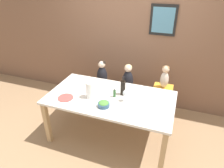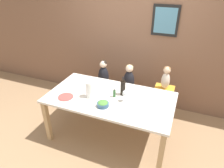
# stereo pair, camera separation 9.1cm
# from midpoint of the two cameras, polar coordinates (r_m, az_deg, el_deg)

# --- Properties ---
(ground_plane) EXTENTS (14.00, 14.00, 0.00)m
(ground_plane) POSITION_cam_midpoint_polar(r_m,az_deg,el_deg) (3.50, -1.21, -14.46)
(ground_plane) COLOR #9E7A56
(wall_back) EXTENTS (10.00, 0.09, 2.70)m
(wall_back) POSITION_cam_midpoint_polar(r_m,az_deg,el_deg) (3.86, 5.37, 13.07)
(wall_back) COLOR brown
(wall_back) RESTS_ON ground_plane
(dining_table) EXTENTS (1.90, 1.01, 0.78)m
(dining_table) POSITION_cam_midpoint_polar(r_m,az_deg,el_deg) (3.06, -1.34, -5.03)
(dining_table) COLOR silver
(dining_table) RESTS_ON ground_plane
(chair_far_left) EXTENTS (0.39, 0.38, 0.47)m
(chair_far_left) POSITION_cam_midpoint_polar(r_m,az_deg,el_deg) (3.93, -3.40, -1.85)
(chair_far_left) COLOR silver
(chair_far_left) RESTS_ON ground_plane
(chair_far_center) EXTENTS (0.39, 0.38, 0.47)m
(chair_far_center) POSITION_cam_midpoint_polar(r_m,az_deg,el_deg) (3.79, 3.63, -3.18)
(chair_far_center) COLOR silver
(chair_far_center) RESTS_ON ground_plane
(chair_right_highchair) EXTENTS (0.33, 0.32, 0.68)m
(chair_right_highchair) POSITION_cam_midpoint_polar(r_m,az_deg,el_deg) (3.62, 13.42, -3.10)
(chair_right_highchair) COLOR silver
(chair_right_highchair) RESTS_ON ground_plane
(person_child_left) EXTENTS (0.20, 0.20, 0.54)m
(person_child_left) POSITION_cam_midpoint_polar(r_m,az_deg,el_deg) (3.77, -3.55, 2.63)
(person_child_left) COLOR black
(person_child_left) RESTS_ON chair_far_left
(person_child_center) EXTENTS (0.20, 0.20, 0.54)m
(person_child_center) POSITION_cam_midpoint_polar(r_m,az_deg,el_deg) (3.62, 3.80, 1.43)
(person_child_center) COLOR black
(person_child_center) RESTS_ON chair_far_center
(person_baby_right) EXTENTS (0.14, 0.14, 0.40)m
(person_baby_right) POSITION_cam_midpoint_polar(r_m,az_deg,el_deg) (3.45, 14.12, 2.14)
(person_baby_right) COLOR beige
(person_baby_right) RESTS_ON chair_right_highchair
(wine_bottle) EXTENTS (0.08, 0.08, 0.30)m
(wine_bottle) POSITION_cam_midpoint_polar(r_m,az_deg,el_deg) (3.01, 2.27, -1.01)
(wine_bottle) COLOR black
(wine_bottle) RESTS_ON dining_table
(paper_towel_roll) EXTENTS (0.11, 0.11, 0.25)m
(paper_towel_roll) POSITION_cam_midpoint_polar(r_m,az_deg,el_deg) (2.96, -7.25, -1.72)
(paper_towel_roll) COLOR white
(paper_towel_roll) RESTS_ON dining_table
(wine_glass_near) EXTENTS (0.07, 0.07, 0.18)m
(wine_glass_near) POSITION_cam_midpoint_polar(r_m,az_deg,el_deg) (2.86, 2.91, -2.71)
(wine_glass_near) COLOR white
(wine_glass_near) RESTS_ON dining_table
(salad_bowl_large) EXTENTS (0.17, 0.17, 0.08)m
(salad_bowl_large) POSITION_cam_midpoint_polar(r_m,az_deg,el_deg) (2.79, -3.28, -5.78)
(salad_bowl_large) COLOR #335675
(salad_bowl_large) RESTS_ON dining_table
(dinner_plate_front_left) EXTENTS (0.23, 0.23, 0.01)m
(dinner_plate_front_left) POSITION_cam_midpoint_polar(r_m,az_deg,el_deg) (3.07, -13.95, -3.84)
(dinner_plate_front_left) COLOR #D14C47
(dinner_plate_front_left) RESTS_ON dining_table
(dinner_plate_back_left) EXTENTS (0.23, 0.23, 0.01)m
(dinner_plate_back_left) POSITION_cam_midpoint_polar(r_m,az_deg,el_deg) (3.45, -7.14, 0.76)
(dinner_plate_back_left) COLOR silver
(dinner_plate_back_left) RESTS_ON dining_table
(condiment_bottle_hot_sauce) EXTENTS (0.04, 0.04, 0.14)m
(condiment_bottle_hot_sauce) POSITION_cam_midpoint_polar(r_m,az_deg,el_deg) (2.98, -0.15, -2.59)
(condiment_bottle_hot_sauce) COLOR #336633
(condiment_bottle_hot_sauce) RESTS_ON dining_table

